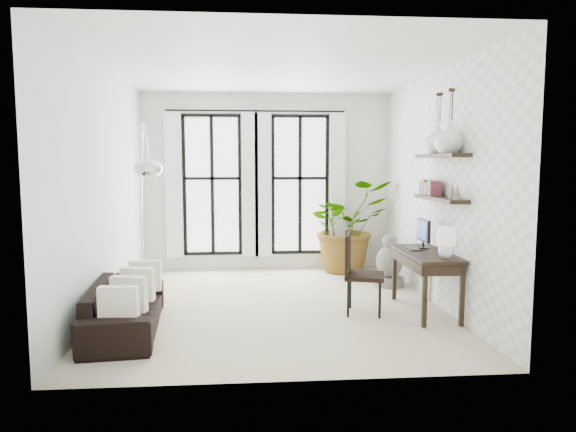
{
  "coord_description": "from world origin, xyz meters",
  "views": [
    {
      "loc": [
        -0.37,
        -6.92,
        1.97
      ],
      "look_at": [
        0.21,
        0.3,
        1.21
      ],
      "focal_mm": 32.0,
      "sensor_mm": 36.0,
      "label": 1
    }
  ],
  "objects": [
    {
      "name": "desk_chair",
      "position": [
        1.05,
        -0.46,
        0.6
      ],
      "size": [
        0.61,
        0.61,
        1.04
      ],
      "rotation": [
        0.0,
        0.0,
        -0.27
      ],
      "color": "black",
      "rests_on": "floor"
    },
    {
      "name": "ceiling",
      "position": [
        0.0,
        0.0,
        3.2
      ],
      "size": [
        5.0,
        5.0,
        0.0
      ],
      "primitive_type": "plane",
      "color": "white",
      "rests_on": "wall_back"
    },
    {
      "name": "wall_shelves",
      "position": [
        2.11,
        -0.46,
        1.73
      ],
      "size": [
        0.25,
        1.3,
        0.6
      ],
      "color": "black",
      "rests_on": "wall_right"
    },
    {
      "name": "wall_right",
      "position": [
        2.25,
        0.0,
        1.6
      ],
      "size": [
        0.0,
        5.0,
        5.0
      ],
      "primitive_type": "plane",
      "rotation": [
        1.57,
        0.0,
        -1.57
      ],
      "color": "white",
      "rests_on": "floor"
    },
    {
      "name": "sofa",
      "position": [
        -1.8,
        -0.95,
        0.28
      ],
      "size": [
        0.93,
        1.98,
        0.56
      ],
      "primitive_type": "imported",
      "rotation": [
        0.0,
        0.0,
        1.66
      ],
      "color": "black",
      "rests_on": "floor"
    },
    {
      "name": "windows",
      "position": [
        -0.2,
        2.43,
        1.56
      ],
      "size": [
        3.26,
        0.13,
        2.65
      ],
      "color": "white",
      "rests_on": "wall_back"
    },
    {
      "name": "buddha",
      "position": [
        1.88,
        0.96,
        0.35
      ],
      "size": [
        0.47,
        0.47,
        0.84
      ],
      "color": "gray",
      "rests_on": "floor"
    },
    {
      "name": "vase_a",
      "position": [
        2.11,
        -0.75,
        2.27
      ],
      "size": [
        0.37,
        0.37,
        0.38
      ],
      "primitive_type": "imported",
      "color": "white",
      "rests_on": "shelf_upper"
    },
    {
      "name": "wall_back",
      "position": [
        0.0,
        2.5,
        1.6
      ],
      "size": [
        4.5,
        0.0,
        4.5
      ],
      "primitive_type": "plane",
      "rotation": [
        1.57,
        0.0,
        0.0
      ],
      "color": "white",
      "rests_on": "floor"
    },
    {
      "name": "throw_pillows",
      "position": [
        -1.7,
        -0.95,
        0.5
      ],
      "size": [
        0.4,
        1.52,
        0.4
      ],
      "color": "white",
      "rests_on": "sofa"
    },
    {
      "name": "desk",
      "position": [
        1.94,
        -0.54,
        0.74
      ],
      "size": [
        0.57,
        1.36,
        1.19
      ],
      "color": "black",
      "rests_on": "floor"
    },
    {
      "name": "arc_lamp",
      "position": [
        -1.7,
        -0.18,
        1.91
      ],
      "size": [
        0.75,
        1.81,
        2.46
      ],
      "color": "silver",
      "rests_on": "floor"
    },
    {
      "name": "vase_b",
      "position": [
        2.11,
        -0.35,
        2.27
      ],
      "size": [
        0.37,
        0.37,
        0.38
      ],
      "primitive_type": "imported",
      "color": "white",
      "rests_on": "shelf_upper"
    },
    {
      "name": "plant",
      "position": [
        1.41,
        2.15,
        0.83
      ],
      "size": [
        1.85,
        1.74,
        1.66
      ],
      "primitive_type": "imported",
      "rotation": [
        0.0,
        0.0,
        0.36
      ],
      "color": "#2D7228",
      "rests_on": "floor"
    },
    {
      "name": "wall_left",
      "position": [
        -2.25,
        0.0,
        1.6
      ],
      "size": [
        0.0,
        5.0,
        5.0
      ],
      "primitive_type": "plane",
      "rotation": [
        1.57,
        0.0,
        1.57
      ],
      "color": "silver",
      "rests_on": "floor"
    },
    {
      "name": "floor",
      "position": [
        0.0,
        0.0,
        0.0
      ],
      "size": [
        5.0,
        5.0,
        0.0
      ],
      "primitive_type": "plane",
      "color": "beige",
      "rests_on": "ground"
    }
  ]
}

